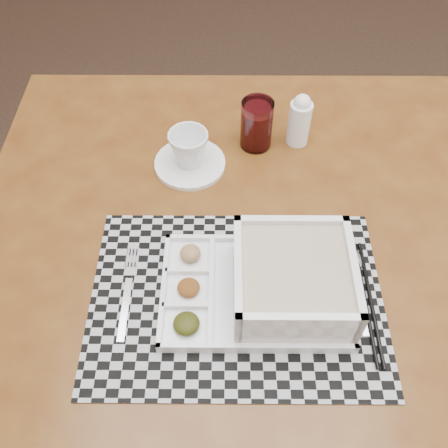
% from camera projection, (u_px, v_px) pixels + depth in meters
% --- Properties ---
extents(floor, '(5.00, 5.00, 0.00)m').
position_uv_depth(floor, '(396.00, 313.00, 1.71)').
color(floor, black).
rests_on(floor, ground).
extents(dining_table, '(1.07, 1.07, 0.78)m').
position_uv_depth(dining_table, '(242.00, 268.00, 0.99)').
color(dining_table, '#4E240E').
rests_on(dining_table, ground).
extents(placemat, '(0.51, 0.38, 0.00)m').
position_uv_depth(placemat, '(237.00, 298.00, 0.86)').
color(placemat, '#A5A5AD').
rests_on(placemat, dining_table).
extents(serving_tray, '(0.33, 0.23, 0.10)m').
position_uv_depth(serving_tray, '(283.00, 283.00, 0.83)').
color(serving_tray, white).
rests_on(serving_tray, placemat).
extents(fork, '(0.02, 0.19, 0.00)m').
position_uv_depth(fork, '(128.00, 290.00, 0.86)').
color(fork, silver).
rests_on(fork, placemat).
extents(spoon, '(0.04, 0.18, 0.01)m').
position_uv_depth(spoon, '(353.00, 266.00, 0.89)').
color(spoon, silver).
rests_on(spoon, placemat).
extents(chopsticks, '(0.02, 0.24, 0.01)m').
position_uv_depth(chopsticks, '(368.00, 301.00, 0.85)').
color(chopsticks, black).
rests_on(chopsticks, placemat).
extents(saucer, '(0.15, 0.15, 0.01)m').
position_uv_depth(saucer, '(190.00, 164.00, 1.05)').
color(saucer, white).
rests_on(saucer, dining_table).
extents(cup, '(0.09, 0.09, 0.08)m').
position_uv_depth(cup, '(189.00, 148.00, 1.02)').
color(cup, white).
rests_on(cup, saucer).
extents(juice_glass, '(0.07, 0.07, 0.11)m').
position_uv_depth(juice_glass, '(257.00, 126.00, 1.06)').
color(juice_glass, white).
rests_on(juice_glass, dining_table).
extents(creamer_bottle, '(0.05, 0.05, 0.12)m').
position_uv_depth(creamer_bottle, '(300.00, 120.00, 1.06)').
color(creamer_bottle, white).
rests_on(creamer_bottle, dining_table).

